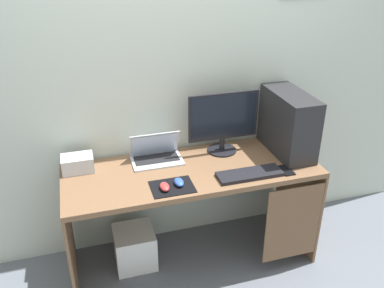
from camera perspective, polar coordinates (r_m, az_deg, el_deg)
The scene contains 13 objects.
ground_plane at distance 3.13m, azimuth 0.00°, elevation -15.39°, with size 8.00×8.00×0.00m, color slate.
wall_back at distance 2.78m, azimuth -2.04°, elevation 9.98°, with size 4.00×0.05×2.60m.
desk at distance 2.76m, azimuth 0.48°, elevation -5.99°, with size 1.66×0.62×0.75m.
pc_tower at distance 2.89m, azimuth 13.22°, elevation 2.84°, with size 0.21×0.50×0.43m, color #232326.
monitor at distance 2.81m, azimuth 4.35°, elevation 3.09°, with size 0.49×0.21×0.43m.
laptop at distance 2.78m, azimuth -5.01°, elevation -1.49°, with size 0.34×0.22×0.19m.
projector at distance 2.74m, azimuth -15.59°, elevation -2.62°, with size 0.20×0.14×0.10m, color #B7BCC6.
keyboard at distance 2.63m, azimuth 8.00°, elevation -4.17°, with size 0.42×0.14×0.02m, color black.
mousepad at distance 2.50m, azimuth -2.76°, elevation -5.96°, with size 0.26×0.20×0.01m, color black.
mouse_left at distance 2.50m, azimuth -1.82°, elevation -5.31°, with size 0.06×0.10×0.03m, color #2D51B2.
mouse_right at distance 2.47m, azimuth -3.82°, elevation -5.93°, with size 0.06×0.10×0.03m, color #B23333.
cell_phone at distance 2.73m, azimuth 12.94°, elevation -3.58°, with size 0.07×0.13×0.01m, color black.
subwoofer at distance 3.03m, azimuth -7.97°, elevation -14.00°, with size 0.28×0.28×0.28m, color white.
Camera 1 is at (-0.66, -2.23, 2.10)m, focal length 38.41 mm.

